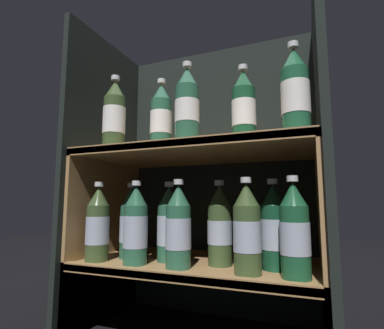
{
  "coord_description": "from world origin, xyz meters",
  "views": [
    {
      "loc": [
        0.33,
        -0.68,
        0.39
      ],
      "look_at": [
        0.0,
        0.13,
        0.5
      ],
      "focal_mm": 28.0,
      "sensor_mm": 36.0,
      "label": 1
    }
  ],
  "objects_px": {
    "bottle_upper_front_0": "(114,117)",
    "bottle_lower_back_1": "(169,226)",
    "bottle_upper_front_1": "(187,107)",
    "bottle_lower_front_3": "(247,230)",
    "bottle_lower_front_2": "(178,228)",
    "bottle_upper_back_1": "(244,109)",
    "bottle_lower_back_2": "(220,227)",
    "bottle_upper_back_0": "(161,119)",
    "bottle_lower_front_0": "(98,225)",
    "bottle_lower_back_3": "(274,229)",
    "bottle_lower_front_4": "(295,232)",
    "bottle_lower_front_1": "(136,227)",
    "bottle_lower_back_0": "(131,224)",
    "bottle_upper_front_2": "(295,93)"
  },
  "relations": [
    {
      "from": "bottle_upper_back_0",
      "to": "bottle_lower_front_1",
      "type": "height_order",
      "value": "bottle_upper_back_0"
    },
    {
      "from": "bottle_upper_front_2",
      "to": "bottle_lower_back_3",
      "type": "xyz_separation_m",
      "value": [
        -0.07,
        0.08,
        -0.33
      ]
    },
    {
      "from": "bottle_upper_front_1",
      "to": "bottle_lower_front_3",
      "type": "distance_m",
      "value": 0.37
    },
    {
      "from": "bottle_upper_front_0",
      "to": "bottle_lower_back_1",
      "type": "height_order",
      "value": "bottle_upper_front_0"
    },
    {
      "from": "bottle_lower_front_0",
      "to": "bottle_lower_back_1",
      "type": "height_order",
      "value": "same"
    },
    {
      "from": "bottle_lower_front_2",
      "to": "bottle_lower_back_3",
      "type": "relative_size",
      "value": 1.0
    },
    {
      "from": "bottle_upper_front_1",
      "to": "bottle_lower_front_3",
      "type": "relative_size",
      "value": 1.0
    },
    {
      "from": "bottle_upper_back_0",
      "to": "bottle_lower_front_2",
      "type": "distance_m",
      "value": 0.36
    },
    {
      "from": "bottle_upper_front_0",
      "to": "bottle_upper_back_0",
      "type": "bearing_deg",
      "value": 32.1
    },
    {
      "from": "bottle_lower_back_0",
      "to": "bottle_lower_back_1",
      "type": "height_order",
      "value": "same"
    },
    {
      "from": "bottle_lower_front_2",
      "to": "bottle_lower_back_2",
      "type": "xyz_separation_m",
      "value": [
        0.09,
        0.08,
        0.0
      ]
    },
    {
      "from": "bottle_upper_front_0",
      "to": "bottle_upper_front_1",
      "type": "bearing_deg",
      "value": 0.0
    },
    {
      "from": "bottle_upper_front_0",
      "to": "bottle_upper_back_0",
      "type": "xyz_separation_m",
      "value": [
        0.12,
        0.08,
        0.0
      ]
    },
    {
      "from": "bottle_upper_back_1",
      "to": "bottle_lower_back_0",
      "type": "distance_m",
      "value": 0.5
    },
    {
      "from": "bottle_lower_front_2",
      "to": "bottle_lower_front_0",
      "type": "bearing_deg",
      "value": 180.0
    },
    {
      "from": "bottle_lower_front_4",
      "to": "bottle_lower_back_0",
      "type": "xyz_separation_m",
      "value": [
        -0.5,
        0.08,
        -0.0
      ]
    },
    {
      "from": "bottle_lower_front_4",
      "to": "bottle_lower_back_0",
      "type": "height_order",
      "value": "same"
    },
    {
      "from": "bottle_lower_front_0",
      "to": "bottle_lower_back_3",
      "type": "relative_size",
      "value": 1.0
    },
    {
      "from": "bottle_upper_front_0",
      "to": "bottle_lower_front_3",
      "type": "relative_size",
      "value": 1.0
    },
    {
      "from": "bottle_upper_back_0",
      "to": "bottle_lower_front_3",
      "type": "bearing_deg",
      "value": -15.21
    },
    {
      "from": "bottle_lower_front_4",
      "to": "bottle_lower_back_1",
      "type": "distance_m",
      "value": 0.37
    },
    {
      "from": "bottle_lower_front_0",
      "to": "bottle_lower_front_1",
      "type": "bearing_deg",
      "value": 0.0
    },
    {
      "from": "bottle_lower_front_4",
      "to": "bottle_lower_back_0",
      "type": "distance_m",
      "value": 0.5
    },
    {
      "from": "bottle_lower_front_4",
      "to": "bottle_upper_front_1",
      "type": "bearing_deg",
      "value": 180.0
    },
    {
      "from": "bottle_upper_back_1",
      "to": "bottle_upper_front_2",
      "type": "bearing_deg",
      "value": -28.23
    },
    {
      "from": "bottle_upper_front_2",
      "to": "bottle_upper_back_0",
      "type": "distance_m",
      "value": 0.42
    },
    {
      "from": "bottle_upper_front_2",
      "to": "bottle_lower_front_2",
      "type": "xyz_separation_m",
      "value": [
        -0.31,
        0.0,
        -0.33
      ]
    },
    {
      "from": "bottle_upper_front_0",
      "to": "bottle_lower_back_1",
      "type": "bearing_deg",
      "value": 26.63
    },
    {
      "from": "bottle_lower_front_4",
      "to": "bottle_lower_back_1",
      "type": "height_order",
      "value": "same"
    },
    {
      "from": "bottle_upper_front_1",
      "to": "bottle_lower_back_0",
      "type": "bearing_deg",
      "value": 161.16
    },
    {
      "from": "bottle_lower_front_2",
      "to": "bottle_upper_back_1",
      "type": "bearing_deg",
      "value": 24.57
    },
    {
      "from": "bottle_upper_back_1",
      "to": "bottle_lower_front_0",
      "type": "relative_size",
      "value": 1.0
    },
    {
      "from": "bottle_lower_back_3",
      "to": "bottle_upper_front_0",
      "type": "bearing_deg",
      "value": -170.53
    },
    {
      "from": "bottle_upper_front_2",
      "to": "bottle_lower_back_0",
      "type": "relative_size",
      "value": 1.0
    },
    {
      "from": "bottle_upper_front_2",
      "to": "bottle_upper_back_1",
      "type": "height_order",
      "value": "same"
    },
    {
      "from": "bottle_upper_back_1",
      "to": "bottle_lower_back_3",
      "type": "relative_size",
      "value": 1.0
    },
    {
      "from": "bottle_upper_back_0",
      "to": "bottle_lower_front_4",
      "type": "relative_size",
      "value": 1.0
    },
    {
      "from": "bottle_lower_front_2",
      "to": "bottle_lower_back_3",
      "type": "xyz_separation_m",
      "value": [
        0.24,
        0.08,
        0.0
      ]
    },
    {
      "from": "bottle_upper_front_0",
      "to": "bottle_lower_front_0",
      "type": "relative_size",
      "value": 1.0
    },
    {
      "from": "bottle_upper_back_0",
      "to": "bottle_lower_front_0",
      "type": "height_order",
      "value": "bottle_upper_back_0"
    },
    {
      "from": "bottle_upper_front_0",
      "to": "bottle_lower_back_3",
      "type": "relative_size",
      "value": 1.0
    },
    {
      "from": "bottle_upper_back_0",
      "to": "bottle_lower_front_0",
      "type": "distance_m",
      "value": 0.38
    },
    {
      "from": "bottle_lower_back_1",
      "to": "bottle_lower_back_3",
      "type": "height_order",
      "value": "same"
    },
    {
      "from": "bottle_upper_front_1",
      "to": "bottle_upper_front_0",
      "type": "bearing_deg",
      "value": -180.0
    },
    {
      "from": "bottle_lower_front_3",
      "to": "bottle_lower_back_2",
      "type": "bearing_deg",
      "value": 140.31
    },
    {
      "from": "bottle_lower_back_2",
      "to": "bottle_upper_back_1",
      "type": "bearing_deg",
      "value": 0.0
    },
    {
      "from": "bottle_upper_front_1",
      "to": "bottle_lower_back_0",
      "type": "height_order",
      "value": "bottle_upper_front_1"
    },
    {
      "from": "bottle_upper_back_1",
      "to": "bottle_lower_front_4",
      "type": "height_order",
      "value": "bottle_upper_back_1"
    },
    {
      "from": "bottle_lower_front_4",
      "to": "bottle_lower_front_3",
      "type": "bearing_deg",
      "value": 180.0
    },
    {
      "from": "bottle_upper_front_1",
      "to": "bottle_upper_back_1",
      "type": "distance_m",
      "value": 0.16
    }
  ]
}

